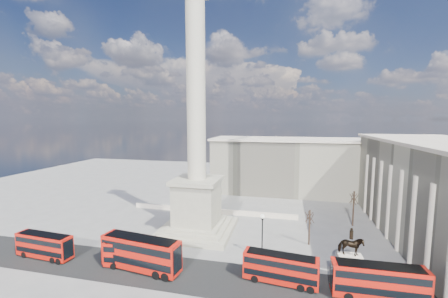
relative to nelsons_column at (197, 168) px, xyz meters
The scene contains 19 objects.
ground 13.85m from the nelsons_column, 90.00° to the right, with size 180.00×180.00×0.00m, color gray.
asphalt_road 20.41m from the nelsons_column, 71.57° to the right, with size 120.00×9.00×0.01m, color black.
nelsons_column is the anchor object (origin of this frame).
balustrade_wall 16.55m from the nelsons_column, 90.00° to the left, with size 40.00×0.60×1.10m, color beige.
building_east 45.42m from the nelsons_column, ahead, with size 19.00×46.00×18.60m.
building_northeast 40.57m from the nelsons_column, 60.26° to the left, with size 51.00×17.00×16.60m.
red_bus_a 18.97m from the nelsons_column, 107.02° to the right, with size 10.04×3.08×4.01m.
red_bus_b 18.85m from the nelsons_column, 103.16° to the right, with size 12.67×4.42×5.03m.
red_bus_c 24.35m from the nelsons_column, 40.26° to the right, with size 10.26×3.44×4.08m.
red_bus_d 33.95m from the nelsons_column, 27.47° to the right, with size 11.07×2.78×4.47m.
red_bus_e 28.11m from the nelsons_column, 143.15° to the right, with size 9.94×2.97×3.98m.
victorian_lamp 17.84m from the nelsons_column, 29.63° to the right, with size 0.62×0.62×7.23m.
equestrian_statue 30.37m from the nelsons_column, 26.13° to the right, with size 3.86×2.89×8.07m.
bare_tree_near 39.60m from the nelsons_column, 13.19° to the right, with size 1.80×1.80×7.90m.
bare_tree_mid 22.70m from the nelsons_column, ahead, with size 1.77×1.77×6.72m.
bare_tree_far 33.33m from the nelsons_column, 17.91° to the left, with size 1.92×1.92×7.83m.
pedestrian_walking 23.88m from the nelsons_column, 33.83° to the right, with size 0.68×0.45×1.86m, color black.
pedestrian_standing 31.01m from the nelsons_column, 14.36° to the right, with size 0.90×0.70×1.85m, color black.
pedestrian_crossing 22.82m from the nelsons_column, 30.07° to the right, with size 0.90×0.37×1.53m, color black.
Camera 1 is at (16.99, -45.42, 22.39)m, focal length 22.00 mm.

